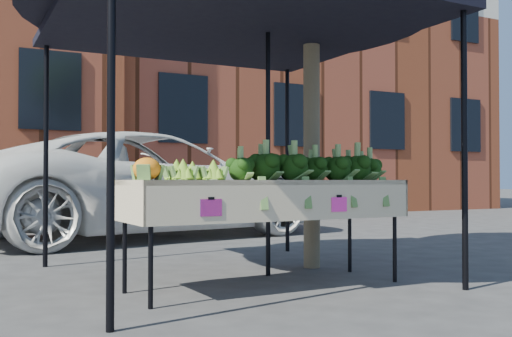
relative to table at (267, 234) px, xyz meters
name	(u,v)px	position (x,y,z in m)	size (l,w,h in m)	color
ground	(249,290)	(-0.18, -0.03, -0.45)	(90.00, 90.00, 0.00)	#2F2F32
table	(267,234)	(0.00, 0.00, 0.00)	(2.42, 0.87, 0.90)	beige
canopy	(231,130)	(-0.05, 0.61, 0.92)	(3.16, 3.16, 2.74)	black
broccoli_heap	(305,164)	(0.39, 0.03, 0.59)	(1.62, 0.59, 0.29)	black
romanesco_cluster	(191,166)	(-0.66, 0.04, 0.56)	(0.45, 0.59, 0.22)	#7CBC32
cauliflower_pair	(147,167)	(-1.05, -0.05, 0.55)	(0.22, 0.22, 0.20)	orange
vehicle	(150,53)	(0.41, 4.75, 2.49)	(2.71, 1.63, 5.88)	white
street_tree	(311,31)	(0.93, 0.77, 1.99)	(2.48, 2.48, 4.88)	#1E4C14
building_right	(271,78)	(6.82, 12.47, 3.80)	(12.00, 8.00, 8.50)	brown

